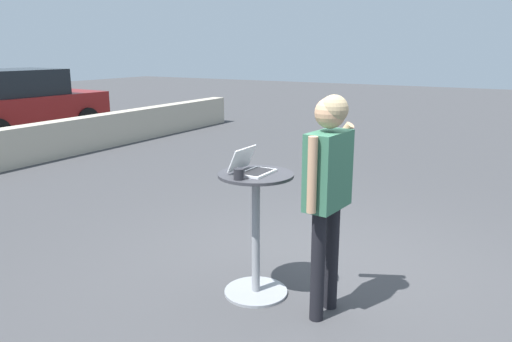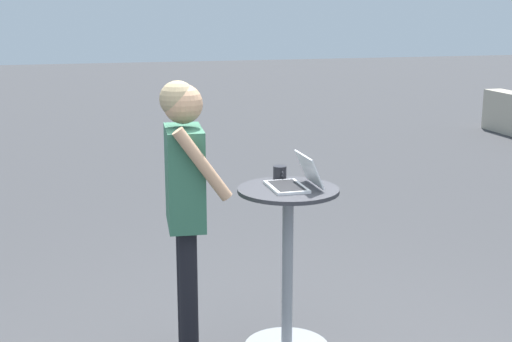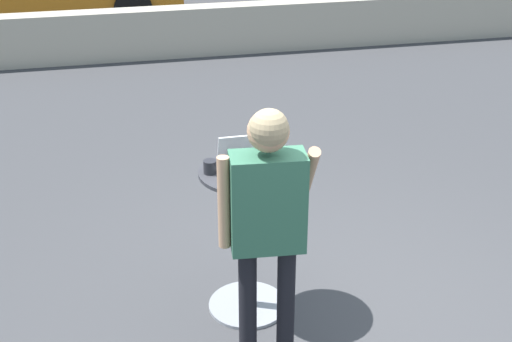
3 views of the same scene
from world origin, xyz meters
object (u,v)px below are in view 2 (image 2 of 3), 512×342
laptop (295,180)px  cafe_table (288,263)px  standing_person (185,186)px  coffee_mug (280,173)px

laptop → cafe_table: bearing=-89.8°
standing_person → laptop: bearing=88.8°
cafe_table → standing_person: standing_person is taller
coffee_mug → standing_person: (0.22, -0.66, 0.01)m
cafe_table → standing_person: size_ratio=0.61×
coffee_mug → standing_person: standing_person is taller
cafe_table → coffee_mug: 0.58m
cafe_table → coffee_mug: size_ratio=9.14×
cafe_table → laptop: bearing=90.2°
cafe_table → laptop: size_ratio=3.32×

